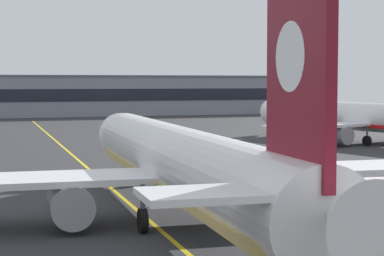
% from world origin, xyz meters
% --- Properties ---
extents(taxiway_centreline, '(11.08, 179.69, 0.01)m').
position_xyz_m(taxiway_centreline, '(0.00, 30.00, 0.00)').
color(taxiway_centreline, yellow).
rests_on(taxiway_centreline, ground).
extents(airliner_foreground, '(32.28, 41.53, 11.65)m').
position_xyz_m(airliner_foreground, '(0.65, 14.18, 3.37)').
color(airliner_foreground, white).
rests_on(airliner_foreground, ground).
extents(airliner_background, '(31.34, 39.88, 11.32)m').
position_xyz_m(airliner_background, '(39.60, 52.95, 3.27)').
color(airliner_background, white).
rests_on(airliner_background, ground).
extents(safety_cone_by_nose_gear, '(0.44, 0.44, 0.55)m').
position_xyz_m(safety_cone_by_nose_gear, '(1.35, 31.01, 0.26)').
color(safety_cone_by_nose_gear, orange).
rests_on(safety_cone_by_nose_gear, ground).
extents(terminal_building, '(153.60, 12.40, 9.45)m').
position_xyz_m(terminal_building, '(2.86, 138.17, 4.73)').
color(terminal_building, gray).
rests_on(terminal_building, ground).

